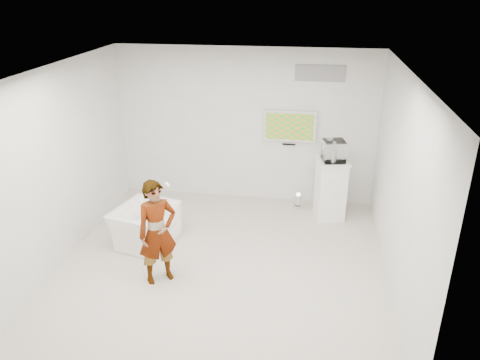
{
  "coord_description": "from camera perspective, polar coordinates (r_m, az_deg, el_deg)",
  "views": [
    {
      "loc": [
        1.2,
        -6.13,
        4.11
      ],
      "look_at": [
        0.18,
        0.6,
        1.18
      ],
      "focal_mm": 35.0,
      "sensor_mm": 36.0,
      "label": 1
    }
  ],
  "objects": [
    {
      "name": "room",
      "position": [
        6.77,
        -2.25,
        0.58
      ],
      "size": [
        5.01,
        5.01,
        3.0
      ],
      "color": "beige",
      "rests_on": "ground"
    },
    {
      "name": "wii_remote",
      "position": [
        6.73,
        -8.84,
        -0.57
      ],
      "size": [
        0.1,
        0.12,
        0.03
      ],
      "primitive_type": "cube",
      "rotation": [
        0.0,
        0.0,
        0.64
      ],
      "color": "white",
      "rests_on": "person"
    },
    {
      "name": "floor_uplight",
      "position": [
        9.15,
        7.08,
        -2.52
      ],
      "size": [
        0.23,
        0.23,
        0.31
      ],
      "primitive_type": "cylinder",
      "rotation": [
        0.0,
        0.0,
        0.17
      ],
      "color": "silver",
      "rests_on": "room"
    },
    {
      "name": "console",
      "position": [
        8.48,
        11.31,
        3.04
      ],
      "size": [
        0.08,
        0.17,
        0.23
      ],
      "primitive_type": "cube",
      "rotation": [
        0.0,
        0.0,
        -0.14
      ],
      "color": "white",
      "rests_on": "pedestal"
    },
    {
      "name": "vitrine",
      "position": [
        8.45,
        11.35,
        3.5
      ],
      "size": [
        0.45,
        0.45,
        0.38
      ],
      "primitive_type": "cube",
      "rotation": [
        0.0,
        0.0,
        0.21
      ],
      "color": "white",
      "rests_on": "pedestal"
    },
    {
      "name": "armchair",
      "position": [
        8.01,
        -11.5,
        -5.45
      ],
      "size": [
        1.1,
        1.19,
        0.65
      ],
      "primitive_type": "imported",
      "rotation": [
        0.0,
        0.0,
        1.32
      ],
      "color": "silver",
      "rests_on": "room"
    },
    {
      "name": "pedestal",
      "position": [
        8.73,
        10.97,
        -1.14
      ],
      "size": [
        0.65,
        0.65,
        1.13
      ],
      "primitive_type": "cube",
      "rotation": [
        0.0,
        0.0,
        0.21
      ],
      "color": "white",
      "rests_on": "room"
    },
    {
      "name": "logo_decal",
      "position": [
        8.76,
        9.74,
        12.7
      ],
      "size": [
        0.9,
        0.02,
        0.3
      ],
      "primitive_type": "cube",
      "color": "gray",
      "rests_on": "room"
    },
    {
      "name": "person",
      "position": [
        6.81,
        -10.04,
        -6.29
      ],
      "size": [
        0.69,
        0.65,
        1.58
      ],
      "primitive_type": "imported",
      "rotation": [
        0.0,
        0.0,
        0.66
      ],
      "color": "silver",
      "rests_on": "room"
    },
    {
      "name": "tv",
      "position": [
        8.96,
        6.09,
        6.55
      ],
      "size": [
        1.0,
        0.08,
        0.6
      ],
      "primitive_type": "cube",
      "color": "silver",
      "rests_on": "room"
    }
  ]
}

